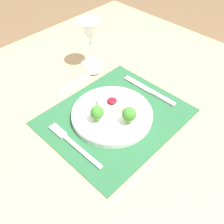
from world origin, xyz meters
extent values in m
plane|color=brown|center=(0.00, 0.00, 0.00)|extent=(8.00, 8.00, 0.00)
cube|color=tan|center=(0.00, 0.00, 0.74)|extent=(1.30, 1.26, 0.03)
cylinder|color=tan|center=(0.58, 0.56, 0.36)|extent=(0.06, 0.06, 0.73)
cube|color=#235633|center=(0.00, 0.00, 0.76)|extent=(0.42, 0.35, 0.00)
cylinder|color=white|center=(-0.01, 0.01, 0.77)|extent=(0.25, 0.25, 0.02)
torus|color=white|center=(-0.01, 0.01, 0.78)|extent=(0.25, 0.25, 0.01)
cube|color=beige|center=(0.01, 0.03, 0.79)|extent=(0.11, 0.10, 0.02)
ellipsoid|color=maroon|center=(0.01, 0.03, 0.80)|extent=(0.03, 0.03, 0.01)
cylinder|color=#84B256|center=(0.00, -0.06, 0.79)|extent=(0.01, 0.01, 0.02)
sphere|color=#387A28|center=(0.00, -0.06, 0.81)|extent=(0.04, 0.04, 0.04)
cylinder|color=#84B256|center=(-0.06, 0.02, 0.79)|extent=(0.01, 0.01, 0.02)
sphere|color=#387A28|center=(-0.06, 0.02, 0.81)|extent=(0.04, 0.04, 0.04)
cube|color=#B2B2B7|center=(-0.16, -0.03, 0.76)|extent=(0.01, 0.15, 0.01)
cube|color=#B2B2B7|center=(-0.16, 0.08, 0.76)|extent=(0.02, 0.06, 0.01)
cube|color=#B2B2B7|center=(0.17, -0.06, 0.76)|extent=(0.02, 0.10, 0.01)
cube|color=#B2B2B7|center=(0.17, 0.05, 0.76)|extent=(0.02, 0.12, 0.00)
cube|color=#B2B2B7|center=(0.02, 0.22, 0.76)|extent=(0.15, 0.01, 0.01)
ellipsoid|color=#B2B2B7|center=(0.11, 0.22, 0.77)|extent=(0.05, 0.04, 0.01)
cylinder|color=white|center=(0.14, 0.27, 0.76)|extent=(0.08, 0.08, 0.01)
cylinder|color=white|center=(0.14, 0.27, 0.81)|extent=(0.01, 0.01, 0.09)
cone|color=white|center=(0.14, 0.27, 0.90)|extent=(0.09, 0.09, 0.08)
camera|label=1|loc=(-0.42, -0.39, 1.35)|focal=42.00mm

